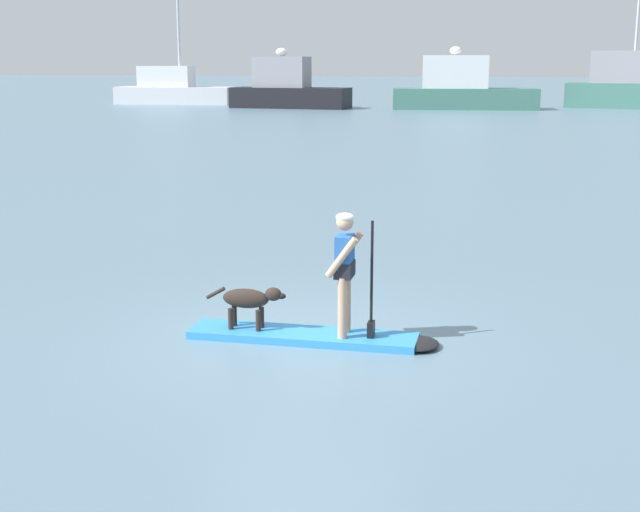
{
  "coord_description": "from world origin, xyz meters",
  "views": [
    {
      "loc": [
        2.65,
        -10.53,
        3.56
      ],
      "look_at": [
        0.0,
        1.0,
        0.9
      ],
      "focal_mm": 48.8,
      "sensor_mm": 36.0,
      "label": 1
    }
  ],
  "objects_px": {
    "moored_boat_port": "(624,87)",
    "moored_boat_far_starboard": "(462,89)",
    "moored_boat_starboard": "(288,89)",
    "moored_boat_center": "(173,89)",
    "person_paddler": "(346,265)",
    "dog": "(249,300)",
    "paddleboard": "(320,337)"
  },
  "relations": [
    {
      "from": "moored_boat_starboard",
      "to": "moored_boat_port",
      "type": "relative_size",
      "value": 0.89
    },
    {
      "from": "person_paddler",
      "to": "moored_boat_center",
      "type": "relative_size",
      "value": 0.13
    },
    {
      "from": "paddleboard",
      "to": "moored_boat_starboard",
      "type": "height_order",
      "value": "moored_boat_starboard"
    },
    {
      "from": "dog",
      "to": "moored_boat_port",
      "type": "height_order",
      "value": "moored_boat_port"
    },
    {
      "from": "person_paddler",
      "to": "moored_boat_port",
      "type": "relative_size",
      "value": 0.15
    },
    {
      "from": "paddleboard",
      "to": "moored_boat_port",
      "type": "distance_m",
      "value": 62.09
    },
    {
      "from": "moored_boat_center",
      "to": "dog",
      "type": "bearing_deg",
      "value": -66.77
    },
    {
      "from": "person_paddler",
      "to": "dog",
      "type": "xyz_separation_m",
      "value": [
        -1.29,
        -0.01,
        -0.53
      ]
    },
    {
      "from": "paddleboard",
      "to": "dog",
      "type": "xyz_separation_m",
      "value": [
        -0.95,
        -0.01,
        0.44
      ]
    },
    {
      "from": "moored_boat_starboard",
      "to": "moored_boat_far_starboard",
      "type": "height_order",
      "value": "moored_boat_far_starboard"
    },
    {
      "from": "person_paddler",
      "to": "moored_boat_far_starboard",
      "type": "bearing_deg",
      "value": 92.49
    },
    {
      "from": "dog",
      "to": "moored_boat_far_starboard",
      "type": "height_order",
      "value": "moored_boat_far_starboard"
    },
    {
      "from": "dog",
      "to": "moored_boat_port",
      "type": "bearing_deg",
      "value": 79.89
    },
    {
      "from": "moored_boat_center",
      "to": "moored_boat_far_starboard",
      "type": "relative_size",
      "value": 1.11
    },
    {
      "from": "moored_boat_port",
      "to": "dog",
      "type": "bearing_deg",
      "value": -100.11
    },
    {
      "from": "moored_boat_far_starboard",
      "to": "moored_boat_center",
      "type": "bearing_deg",
      "value": 174.37
    },
    {
      "from": "person_paddler",
      "to": "moored_boat_far_starboard",
      "type": "relative_size",
      "value": 0.14
    },
    {
      "from": "moored_boat_center",
      "to": "paddleboard",
      "type": "bearing_deg",
      "value": -66.0
    },
    {
      "from": "moored_boat_port",
      "to": "moored_boat_far_starboard",
      "type": "bearing_deg",
      "value": -161.14
    },
    {
      "from": "paddleboard",
      "to": "moored_boat_far_starboard",
      "type": "distance_m",
      "value": 57.18
    },
    {
      "from": "moored_boat_center",
      "to": "moored_boat_port",
      "type": "relative_size",
      "value": 1.18
    },
    {
      "from": "moored_boat_center",
      "to": "moored_boat_starboard",
      "type": "height_order",
      "value": "moored_boat_center"
    },
    {
      "from": "moored_boat_starboard",
      "to": "dog",
      "type": "bearing_deg",
      "value": -75.45
    },
    {
      "from": "paddleboard",
      "to": "moored_boat_far_starboard",
      "type": "height_order",
      "value": "moored_boat_far_starboard"
    },
    {
      "from": "moored_boat_center",
      "to": "moored_boat_far_starboard",
      "type": "xyz_separation_m",
      "value": [
        24.36,
        -2.4,
        0.27
      ]
    },
    {
      "from": "person_paddler",
      "to": "moored_boat_starboard",
      "type": "relative_size",
      "value": 0.17
    },
    {
      "from": "person_paddler",
      "to": "moored_boat_starboard",
      "type": "bearing_deg",
      "value": 105.79
    },
    {
      "from": "person_paddler",
      "to": "moored_boat_starboard",
      "type": "distance_m",
      "value": 57.73
    },
    {
      "from": "paddleboard",
      "to": "person_paddler",
      "type": "height_order",
      "value": "person_paddler"
    },
    {
      "from": "paddleboard",
      "to": "moored_boat_port",
      "type": "relative_size",
      "value": 0.31
    },
    {
      "from": "paddleboard",
      "to": "moored_boat_port",
      "type": "height_order",
      "value": "moored_boat_port"
    },
    {
      "from": "moored_boat_center",
      "to": "moored_boat_far_starboard",
      "type": "height_order",
      "value": "moored_boat_center"
    }
  ]
}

